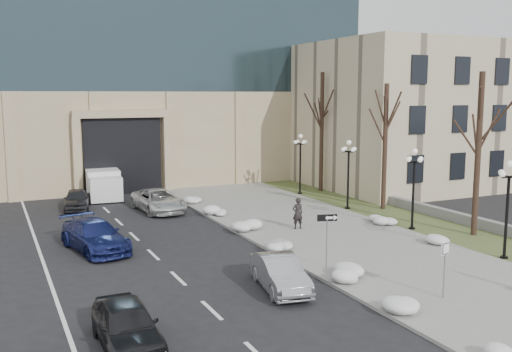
# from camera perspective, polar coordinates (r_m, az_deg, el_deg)

# --- Properties ---
(ground) EXTENTS (160.00, 160.00, 0.00)m
(ground) POSITION_cam_1_polar(r_m,az_deg,el_deg) (20.07, 20.62, -15.24)
(ground) COLOR black
(ground) RESTS_ON ground
(sidewalk) EXTENTS (9.00, 40.00, 0.12)m
(sidewalk) POSITION_cam_1_polar(r_m,az_deg,el_deg) (32.53, 7.10, -5.64)
(sidewalk) COLOR gray
(sidewalk) RESTS_ON ground
(curb) EXTENTS (0.30, 40.00, 0.14)m
(curb) POSITION_cam_1_polar(r_m,az_deg,el_deg) (30.42, -0.12, -6.53)
(curb) COLOR gray
(curb) RESTS_ON ground
(grass_strip) EXTENTS (4.00, 40.00, 0.10)m
(grass_strip) POSITION_cam_1_polar(r_m,az_deg,el_deg) (36.35, 15.82, -4.43)
(grass_strip) COLOR #3E4C26
(grass_strip) RESTS_ON ground
(stone_wall) EXTENTS (0.50, 30.00, 0.70)m
(stone_wall) POSITION_cam_1_polar(r_m,az_deg,el_deg) (39.06, 16.13, -3.13)
(stone_wall) COLOR gray
(stone_wall) RESTS_ON ground
(classical_building) EXTENTS (22.00, 18.12, 12.00)m
(classical_building) POSITION_cam_1_polar(r_m,az_deg,el_deg) (53.97, 15.96, 5.97)
(classical_building) COLOR tan
(classical_building) RESTS_ON ground
(car_a) EXTENTS (1.77, 4.32, 1.47)m
(car_a) POSITION_cam_1_polar(r_m,az_deg,el_deg) (18.62, -12.79, -14.33)
(car_a) COLOR black
(car_a) RESTS_ON ground
(car_b) EXTENTS (2.16, 4.38, 1.38)m
(car_b) POSITION_cam_1_polar(r_m,az_deg,el_deg) (23.18, 2.42, -9.68)
(car_b) COLOR #94969B
(car_b) RESTS_ON ground
(car_c) EXTENTS (3.19, 5.62, 1.53)m
(car_c) POSITION_cam_1_polar(r_m,az_deg,el_deg) (29.83, -15.82, -5.77)
(car_c) COLOR navy
(car_c) RESTS_ON ground
(car_d) EXTENTS (2.86, 5.54, 1.49)m
(car_d) POSITION_cam_1_polar(r_m,az_deg,el_deg) (38.70, -9.71, -2.43)
(car_d) COLOR silver
(car_d) RESTS_ON ground
(car_e) EXTENTS (2.31, 4.27, 1.38)m
(car_e) POSITION_cam_1_polar(r_m,az_deg,el_deg) (40.83, -17.49, -2.22)
(car_e) COLOR #2B2B2F
(car_e) RESTS_ON ground
(pedestrian) EXTENTS (0.68, 0.46, 1.81)m
(pedestrian) POSITION_cam_1_polar(r_m,az_deg,el_deg) (32.84, 4.18, -3.74)
(pedestrian) COLOR black
(pedestrian) RESTS_ON sidewalk
(box_truck) EXTENTS (2.87, 6.96, 2.16)m
(box_truck) POSITION_cam_1_polar(r_m,az_deg,el_deg) (45.35, -15.16, -0.66)
(box_truck) COLOR silver
(box_truck) RESTS_ON ground
(one_way_sign) EXTENTS (0.93, 0.44, 2.53)m
(one_way_sign) POSITION_cam_1_polar(r_m,az_deg,el_deg) (25.55, 7.46, -4.79)
(one_way_sign) COLOR slate
(one_way_sign) RESTS_ON ground
(keep_sign) EXTENTS (0.49, 0.15, 2.29)m
(keep_sign) POSITION_cam_1_polar(r_m,az_deg,el_deg) (22.86, 18.38, -7.77)
(keep_sign) COLOR slate
(keep_sign) RESTS_ON ground
(snow_clump_b) EXTENTS (1.10, 1.60, 0.36)m
(snow_clump_b) POSITION_cam_1_polar(r_m,az_deg,el_deg) (21.04, 14.71, -12.98)
(snow_clump_b) COLOR silver
(snow_clump_b) RESTS_ON sidewalk
(snow_clump_c) EXTENTS (1.10, 1.60, 0.36)m
(snow_clump_c) POSITION_cam_1_polar(r_m,az_deg,el_deg) (24.44, 8.94, -9.79)
(snow_clump_c) COLOR silver
(snow_clump_c) RESTS_ON sidewalk
(snow_clump_d) EXTENTS (1.10, 1.60, 0.36)m
(snow_clump_d) POSITION_cam_1_polar(r_m,az_deg,el_deg) (28.31, 2.39, -7.18)
(snow_clump_d) COLOR silver
(snow_clump_d) RESTS_ON sidewalk
(snow_clump_e) EXTENTS (1.10, 1.60, 0.36)m
(snow_clump_e) POSITION_cam_1_polar(r_m,az_deg,el_deg) (32.45, -0.84, -5.17)
(snow_clump_e) COLOR silver
(snow_clump_e) RESTS_ON sidewalk
(snow_clump_f) EXTENTS (1.10, 1.60, 0.36)m
(snow_clump_f) POSITION_cam_1_polar(r_m,az_deg,el_deg) (36.53, -3.68, -3.67)
(snow_clump_f) COLOR silver
(snow_clump_f) RESTS_ON sidewalk
(snow_clump_g) EXTENTS (1.10, 1.60, 0.36)m
(snow_clump_g) POSITION_cam_1_polar(r_m,az_deg,el_deg) (40.98, -6.37, -2.40)
(snow_clump_g) COLOR silver
(snow_clump_g) RESTS_ON sidewalk
(snow_clump_i) EXTENTS (1.10, 1.60, 0.36)m
(snow_clump_i) POSITION_cam_1_polar(r_m,az_deg,el_deg) (31.37, 17.60, -6.03)
(snow_clump_i) COLOR silver
(snow_clump_i) RESTS_ON sidewalk
(snow_clump_j) EXTENTS (1.10, 1.60, 0.36)m
(snow_clump_j) POSITION_cam_1_polar(r_m,az_deg,el_deg) (35.24, 12.71, -4.30)
(snow_clump_j) COLOR silver
(snow_clump_j) RESTS_ON sidewalk
(snow_clump_k) EXTENTS (1.10, 1.60, 0.36)m
(snow_clump_k) POSITION_cam_1_polar(r_m,az_deg,el_deg) (34.46, 12.98, -4.59)
(snow_clump_k) COLOR silver
(snow_clump_k) RESTS_ON sidewalk
(lamppost_a) EXTENTS (1.18, 1.18, 4.76)m
(lamppost_a) POSITION_cam_1_polar(r_m,az_deg,el_deg) (29.07, 23.88, -1.88)
(lamppost_a) COLOR black
(lamppost_a) RESTS_ON ground
(lamppost_b) EXTENTS (1.18, 1.18, 4.76)m
(lamppost_b) POSITION_cam_1_polar(r_m,az_deg,el_deg) (33.60, 15.51, -0.20)
(lamppost_b) COLOR black
(lamppost_b) RESTS_ON ground
(lamppost_c) EXTENTS (1.18, 1.18, 4.76)m
(lamppost_c) POSITION_cam_1_polar(r_m,az_deg,el_deg) (38.71, 9.23, 1.07)
(lamppost_c) COLOR black
(lamppost_c) RESTS_ON ground
(lamppost_d) EXTENTS (1.18, 1.18, 4.76)m
(lamppost_d) POSITION_cam_1_polar(r_m,az_deg,el_deg) (44.18, 4.46, 2.03)
(lamppost_d) COLOR black
(lamppost_d) RESTS_ON ground
(tree_near) EXTENTS (3.20, 3.20, 9.00)m
(tree_near) POSITION_cam_1_polar(r_m,az_deg,el_deg) (33.05, 21.43, 4.20)
(tree_near) COLOR black
(tree_near) RESTS_ON ground
(tree_mid) EXTENTS (3.20, 3.20, 8.50)m
(tree_mid) POSITION_cam_1_polar(r_m,az_deg,el_deg) (38.98, 12.82, 4.61)
(tree_mid) COLOR black
(tree_mid) RESTS_ON ground
(tree_far) EXTENTS (3.20, 3.20, 9.50)m
(tree_far) POSITION_cam_1_polar(r_m,az_deg,el_deg) (45.51, 6.61, 6.06)
(tree_far) COLOR black
(tree_far) RESTS_ON ground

